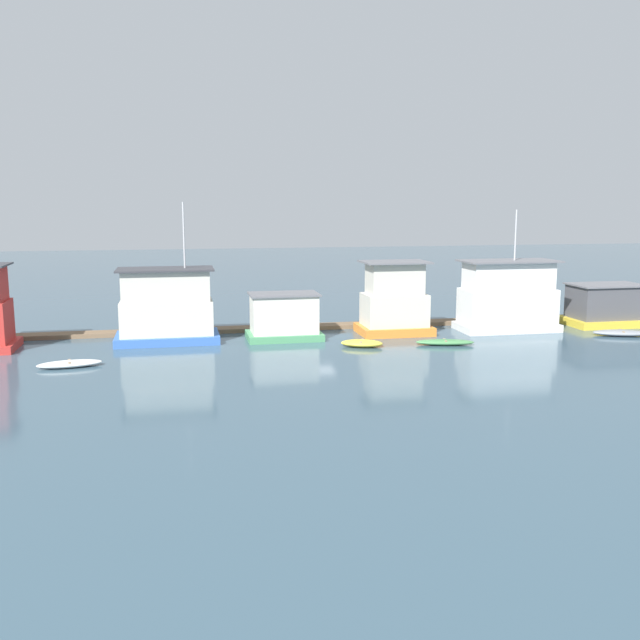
{
  "coord_description": "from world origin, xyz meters",
  "views": [
    {
      "loc": [
        -9.77,
        -49.4,
        9.61
      ],
      "look_at": [
        0.0,
        -1.0,
        1.4
      ],
      "focal_mm": 40.0,
      "sensor_mm": 36.0,
      "label": 1
    }
  ],
  "objects_px": {
    "houseboat_orange": "(394,302)",
    "houseboat_white": "(508,298)",
    "mooring_post_far_left": "(258,324)",
    "dinghy_yellow": "(362,343)",
    "dinghy_grey": "(621,333)",
    "dinghy_white": "(70,364)",
    "dinghy_green": "(445,342)",
    "houseboat_yellow": "(606,306)",
    "houseboat_green": "(284,317)",
    "houseboat_blue": "(167,308)"
  },
  "relations": [
    {
      "from": "dinghy_green",
      "to": "dinghy_white",
      "type": "bearing_deg",
      "value": -175.68
    },
    {
      "from": "houseboat_orange",
      "to": "dinghy_grey",
      "type": "xyz_separation_m",
      "value": [
        15.89,
        -4.23,
        -2.12
      ]
    },
    {
      "from": "houseboat_yellow",
      "to": "dinghy_white",
      "type": "height_order",
      "value": "houseboat_yellow"
    },
    {
      "from": "houseboat_yellow",
      "to": "dinghy_grey",
      "type": "distance_m",
      "value": 4.99
    },
    {
      "from": "houseboat_white",
      "to": "mooring_post_far_left",
      "type": "distance_m",
      "value": 18.88
    },
    {
      "from": "houseboat_blue",
      "to": "houseboat_yellow",
      "type": "distance_m",
      "value": 33.84
    },
    {
      "from": "houseboat_yellow",
      "to": "dinghy_green",
      "type": "relative_size",
      "value": 1.51
    },
    {
      "from": "mooring_post_far_left",
      "to": "dinghy_green",
      "type": "bearing_deg",
      "value": -30.33
    },
    {
      "from": "dinghy_white",
      "to": "mooring_post_far_left",
      "type": "distance_m",
      "value": 14.98
    },
    {
      "from": "houseboat_yellow",
      "to": "dinghy_white",
      "type": "xyz_separation_m",
      "value": [
        -39.42,
        -6.97,
        -1.32
      ]
    },
    {
      "from": "dinghy_white",
      "to": "mooring_post_far_left",
      "type": "bearing_deg",
      "value": 36.08
    },
    {
      "from": "houseboat_orange",
      "to": "houseboat_white",
      "type": "relative_size",
      "value": 0.59
    },
    {
      "from": "houseboat_orange",
      "to": "houseboat_white",
      "type": "distance_m",
      "value": 8.78
    },
    {
      "from": "mooring_post_far_left",
      "to": "dinghy_grey",
      "type": "bearing_deg",
      "value": -13.94
    },
    {
      "from": "houseboat_green",
      "to": "houseboat_orange",
      "type": "distance_m",
      "value": 8.32
    },
    {
      "from": "dinghy_grey",
      "to": "houseboat_orange",
      "type": "bearing_deg",
      "value": 165.1
    },
    {
      "from": "houseboat_yellow",
      "to": "houseboat_orange",
      "type": "bearing_deg",
      "value": -178.95
    },
    {
      "from": "houseboat_yellow",
      "to": "houseboat_green",
      "type": "bearing_deg",
      "value": -178.28
    },
    {
      "from": "houseboat_white",
      "to": "dinghy_grey",
      "type": "height_order",
      "value": "houseboat_white"
    },
    {
      "from": "dinghy_white",
      "to": "houseboat_blue",
      "type": "bearing_deg",
      "value": 50.49
    },
    {
      "from": "houseboat_orange",
      "to": "houseboat_yellow",
      "type": "height_order",
      "value": "houseboat_orange"
    },
    {
      "from": "dinghy_grey",
      "to": "mooring_post_far_left",
      "type": "bearing_deg",
      "value": 166.06
    },
    {
      "from": "houseboat_blue",
      "to": "houseboat_green",
      "type": "distance_m",
      "value": 8.16
    },
    {
      "from": "mooring_post_far_left",
      "to": "houseboat_orange",
      "type": "bearing_deg",
      "value": -12.37
    },
    {
      "from": "mooring_post_far_left",
      "to": "houseboat_blue",
      "type": "bearing_deg",
      "value": -162.62
    },
    {
      "from": "houseboat_orange",
      "to": "dinghy_white",
      "type": "height_order",
      "value": "houseboat_orange"
    },
    {
      "from": "houseboat_green",
      "to": "dinghy_yellow",
      "type": "bearing_deg",
      "value": -39.03
    },
    {
      "from": "dinghy_white",
      "to": "mooring_post_far_left",
      "type": "height_order",
      "value": "mooring_post_far_left"
    },
    {
      "from": "dinghy_white",
      "to": "mooring_post_far_left",
      "type": "xyz_separation_m",
      "value": [
        12.1,
        8.82,
        0.48
      ]
    },
    {
      "from": "houseboat_yellow",
      "to": "dinghy_yellow",
      "type": "xyz_separation_m",
      "value": [
        -21.04,
        -4.58,
        -1.28
      ]
    },
    {
      "from": "mooring_post_far_left",
      "to": "dinghy_white",
      "type": "bearing_deg",
      "value": -143.92
    },
    {
      "from": "houseboat_orange",
      "to": "dinghy_grey",
      "type": "relative_size",
      "value": 1.25
    },
    {
      "from": "houseboat_white",
      "to": "dinghy_green",
      "type": "bearing_deg",
      "value": -146.08
    },
    {
      "from": "houseboat_yellow",
      "to": "mooring_post_far_left",
      "type": "relative_size",
      "value": 4.55
    },
    {
      "from": "dinghy_green",
      "to": "houseboat_green",
      "type": "bearing_deg",
      "value": 157.09
    },
    {
      "from": "houseboat_orange",
      "to": "houseboat_green",
      "type": "bearing_deg",
      "value": -176.87
    },
    {
      "from": "houseboat_yellow",
      "to": "dinghy_yellow",
      "type": "bearing_deg",
      "value": -167.72
    },
    {
      "from": "dinghy_yellow",
      "to": "houseboat_white",
      "type": "bearing_deg",
      "value": 17.53
    },
    {
      "from": "houseboat_green",
      "to": "houseboat_orange",
      "type": "xyz_separation_m",
      "value": [
        8.27,
        0.45,
        0.78
      ]
    },
    {
      "from": "dinghy_grey",
      "to": "mooring_post_far_left",
      "type": "height_order",
      "value": "mooring_post_far_left"
    },
    {
      "from": "houseboat_white",
      "to": "houseboat_yellow",
      "type": "relative_size",
      "value": 1.46
    },
    {
      "from": "houseboat_white",
      "to": "mooring_post_far_left",
      "type": "xyz_separation_m",
      "value": [
        -18.62,
        2.53,
        -1.79
      ]
    },
    {
      "from": "houseboat_green",
      "to": "mooring_post_far_left",
      "type": "bearing_deg",
      "value": 121.27
    },
    {
      "from": "dinghy_green",
      "to": "mooring_post_far_left",
      "type": "relative_size",
      "value": 3.01
    },
    {
      "from": "dinghy_white",
      "to": "dinghy_green",
      "type": "height_order",
      "value": "dinghy_white"
    },
    {
      "from": "dinghy_white",
      "to": "dinghy_green",
      "type": "bearing_deg",
      "value": 4.32
    },
    {
      "from": "houseboat_orange",
      "to": "houseboat_yellow",
      "type": "distance_m",
      "value": 17.49
    },
    {
      "from": "dinghy_yellow",
      "to": "dinghy_grey",
      "type": "height_order",
      "value": "dinghy_yellow"
    },
    {
      "from": "dinghy_yellow",
      "to": "dinghy_green",
      "type": "relative_size",
      "value": 0.76
    },
    {
      "from": "houseboat_white",
      "to": "dinghy_green",
      "type": "height_order",
      "value": "houseboat_white"
    }
  ]
}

